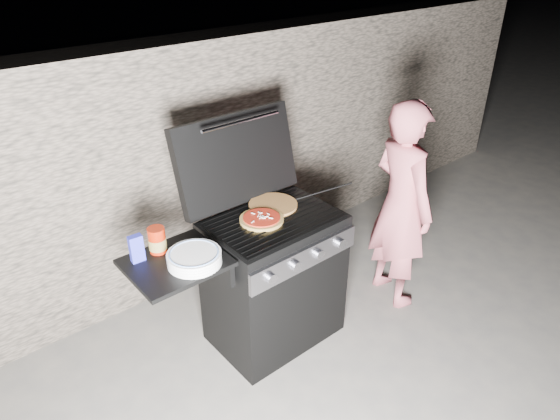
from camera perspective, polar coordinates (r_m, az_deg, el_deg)
ground at (r=3.54m, az=-0.64°, el=-13.78°), size 50.00×50.00×0.00m
stone_wall at (r=3.79m, az=-10.90°, el=5.07°), size 8.00×0.35×1.80m
gas_grill at (r=3.13m, az=-4.27°, el=-9.66°), size 1.34×0.79×0.91m
pizza_topped at (r=2.97m, az=-2.11°, el=-0.98°), size 0.35×0.35×0.03m
pizza_plain at (r=3.13m, az=-0.80°, el=0.60°), size 0.31×0.31×0.02m
sauce_jar at (r=2.75m, az=-13.87°, el=-3.34°), size 0.10×0.10×0.15m
blue_carton at (r=2.70m, az=-16.08°, el=-4.25°), size 0.07×0.05×0.15m
plate_stack at (r=2.64m, az=-9.76°, el=-5.45°), size 0.33×0.33×0.07m
person at (r=3.56m, az=13.68°, el=0.50°), size 0.48×0.62×1.51m
tongs at (r=3.23m, az=5.03°, el=2.05°), size 0.35×0.17×0.08m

